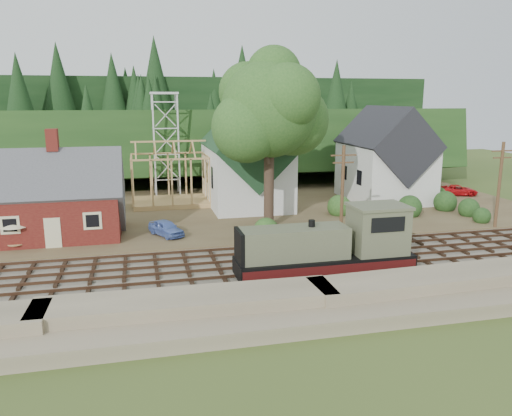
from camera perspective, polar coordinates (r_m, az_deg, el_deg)
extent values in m
plane|color=#384C1E|center=(35.76, 2.42, -6.72)|extent=(140.00, 140.00, 0.00)
cube|color=#7F7259|center=(28.25, 7.18, -12.19)|extent=(64.00, 5.00, 1.60)
cube|color=#726B5B|center=(35.73, 2.42, -6.60)|extent=(64.00, 11.00, 0.16)
cube|color=brown|center=(52.62, -2.86, -0.28)|extent=(64.00, 26.00, 0.30)
cube|color=#1E3F19|center=(75.97, -6.16, 3.50)|extent=(70.00, 28.96, 12.74)
cube|color=black|center=(91.72, -7.42, 5.00)|extent=(80.00, 20.00, 12.00)
cube|color=#551413|center=(45.05, -21.62, -0.66)|extent=(10.00, 7.00, 3.80)
cube|color=#4C4C51|center=(44.68, -21.81, 1.72)|extent=(10.80, 7.41, 7.41)
cube|color=#551413|center=(44.15, -22.26, 7.20)|extent=(0.90, 0.90, 1.80)
cube|color=beige|center=(41.82, -22.20, -2.66)|extent=(1.20, 0.06, 2.40)
cube|color=silver|center=(54.31, -1.21, 3.73)|extent=(8.00, 12.00, 6.40)
cube|color=#19381F|center=(53.91, -1.22, 7.09)|extent=(8.40, 12.96, 8.40)
cube|color=silver|center=(47.92, 0.29, 8.82)|extent=(2.40, 2.40, 4.00)
cone|color=#19381F|center=(47.83, 0.29, 12.77)|extent=(5.37, 5.37, 2.60)
cube|color=silver|center=(58.82, 14.47, 4.01)|extent=(8.00, 10.00, 6.40)
cube|color=black|center=(58.46, 14.64, 7.11)|extent=(8.40, 10.80, 8.40)
cube|color=tan|center=(55.72, -9.70, 0.70)|extent=(8.00, 6.00, 0.50)
cube|color=tan|center=(54.78, -9.95, 7.52)|extent=(8.00, 0.18, 0.18)
cube|color=silver|center=(59.37, -11.55, 6.95)|extent=(0.18, 0.18, 12.00)
cube|color=silver|center=(59.52, -8.84, 7.07)|extent=(0.18, 0.18, 12.00)
cube|color=silver|center=(62.16, -11.64, 7.19)|extent=(0.18, 0.18, 12.00)
cube|color=silver|center=(62.30, -9.05, 7.30)|extent=(0.18, 0.18, 12.00)
cube|color=silver|center=(60.58, -10.50, 12.79)|extent=(3.20, 3.20, 0.25)
cylinder|color=#38281E|center=(44.57, 1.48, 2.85)|extent=(0.90, 0.90, 8.00)
sphere|color=#28531F|center=(43.96, 1.53, 11.23)|extent=(8.40, 8.40, 8.40)
sphere|color=#28531F|center=(45.64, 4.28, 9.99)|extent=(6.40, 6.40, 6.40)
sphere|color=#28531F|center=(42.73, -1.09, 9.18)|extent=(6.00, 6.00, 6.00)
cylinder|color=#4C331E|center=(41.75, 9.82, 1.59)|extent=(0.28, 0.28, 8.00)
cube|color=#4C331E|center=(41.28, 9.99, 5.96)|extent=(2.20, 0.12, 0.12)
cube|color=#4C331E|center=(41.35, 9.96, 5.13)|extent=(1.80, 0.12, 0.12)
cylinder|color=#4C331E|center=(49.54, 26.03, 2.20)|extent=(0.28, 0.28, 8.00)
cube|color=#4C331E|center=(49.14, 26.38, 5.87)|extent=(2.20, 0.12, 0.12)
cube|color=#4C331E|center=(49.20, 26.31, 5.18)|extent=(1.80, 0.12, 0.12)
cube|color=black|center=(33.69, 7.81, -7.45)|extent=(11.68, 2.43, 0.34)
cube|color=black|center=(33.46, 7.85, -6.30)|extent=(11.68, 2.82, 1.07)
cube|color=#54573F|center=(32.30, 4.37, -4.01)|extent=(7.01, 2.24, 2.04)
cube|color=#54573F|center=(34.33, 13.73, -2.41)|extent=(3.50, 2.73, 3.12)
cube|color=#54573F|center=(33.96, 13.87, 0.21)|extent=(3.70, 2.92, 0.19)
cube|color=black|center=(32.98, 14.87, -1.86)|extent=(2.34, 0.06, 0.97)
cube|color=#3E0D0D|center=(32.20, 8.77, -7.09)|extent=(11.68, 0.04, 0.68)
cube|color=#3E0D0D|center=(34.72, 7.00, -5.57)|extent=(11.68, 0.04, 0.68)
cylinder|color=black|center=(32.37, 6.38, -1.96)|extent=(0.43, 0.43, 0.68)
imported|color=#6281D2|center=(43.00, -10.24, -2.26)|extent=(3.23, 4.15, 1.32)
imported|color=#8CB57D|center=(43.43, -25.27, -3.30)|extent=(3.42, 1.60, 1.08)
imported|color=red|center=(64.68, 22.11, 1.91)|extent=(4.87, 3.34, 1.24)
cylinder|color=silver|center=(42.78, -25.82, -2.94)|extent=(0.09, 0.09, 1.99)
cylinder|color=tan|center=(42.93, -25.74, -3.70)|extent=(1.27, 1.27, 0.07)
cone|color=beige|center=(42.55, -25.94, -1.65)|extent=(1.99, 1.99, 0.45)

